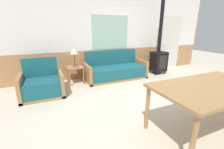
% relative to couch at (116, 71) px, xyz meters
% --- Properties ---
extents(ground_plane, '(16.00, 16.00, 0.00)m').
position_rel_couch_xyz_m(ground_plane, '(0.33, -2.15, -0.25)').
color(ground_plane, beige).
extents(wall_back, '(7.20, 0.09, 2.70)m').
position_rel_couch_xyz_m(wall_back, '(0.32, 0.47, 1.10)').
color(wall_back, '#AD7A4C').
rests_on(wall_back, ground_plane).
extents(couch, '(1.93, 0.81, 0.85)m').
position_rel_couch_xyz_m(couch, '(0.00, 0.00, 0.00)').
color(couch, '#9E7042').
rests_on(couch, ground_plane).
extents(armchair, '(0.95, 0.72, 0.87)m').
position_rel_couch_xyz_m(armchair, '(-2.14, -0.51, 0.01)').
color(armchair, '#9E7042').
rests_on(armchair, ground_plane).
extents(side_table, '(0.45, 0.45, 0.50)m').
position_rel_couch_xyz_m(side_table, '(-1.27, 0.06, 0.15)').
color(side_table, '#9E7042').
rests_on(side_table, ground_plane).
extents(table_lamp, '(0.23, 0.23, 0.55)m').
position_rel_couch_xyz_m(table_lamp, '(-1.24, 0.14, 0.68)').
color(table_lamp, '#4C3823').
rests_on(table_lamp, side_table).
extents(book_stack, '(0.16, 0.15, 0.02)m').
position_rel_couch_xyz_m(book_stack, '(-1.25, -0.02, 0.26)').
color(book_stack, '#994C84').
rests_on(book_stack, side_table).
extents(dining_table, '(1.71, 0.93, 0.76)m').
position_rel_couch_xyz_m(dining_table, '(0.18, -2.92, 0.43)').
color(dining_table, '#9E7042').
rests_on(dining_table, ground_plane).
extents(wood_stove, '(0.49, 0.43, 2.42)m').
position_rel_couch_xyz_m(wood_stove, '(1.64, -0.08, 0.35)').
color(wood_stove, black).
rests_on(wood_stove, ground_plane).
extents(entry_door, '(0.92, 0.09, 2.00)m').
position_rel_couch_xyz_m(entry_door, '(2.57, 0.42, 0.75)').
color(entry_door, silver).
rests_on(entry_door, ground_plane).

